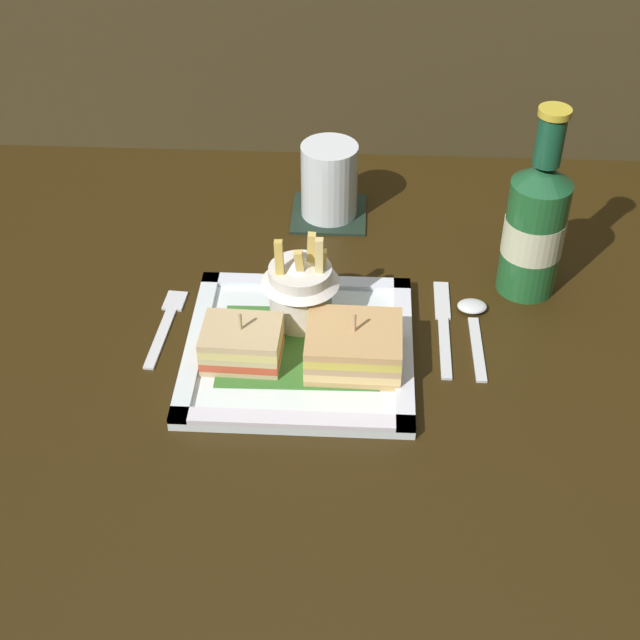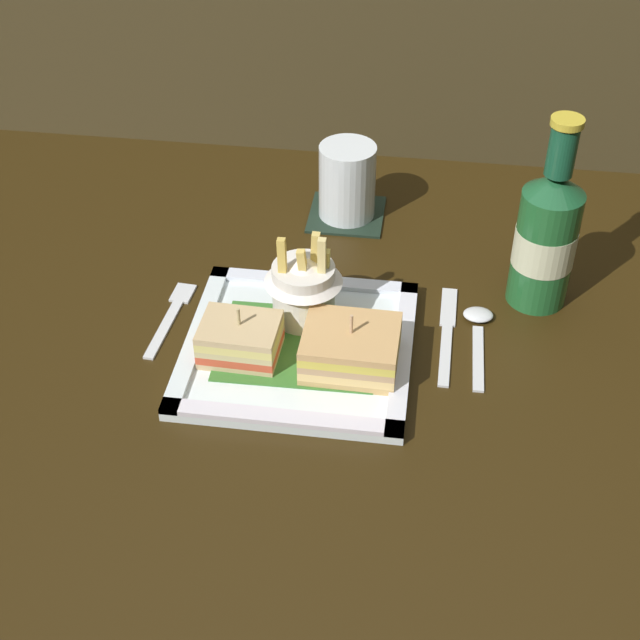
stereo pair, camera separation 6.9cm
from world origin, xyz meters
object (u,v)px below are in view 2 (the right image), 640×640
(sandwich_half_left, at_px, (240,339))
(fries_cup, at_px, (304,283))
(square_plate, at_px, (299,348))
(spoon, at_px, (478,327))
(sandwich_half_right, at_px, (351,349))
(fork, at_px, (172,314))
(dining_table, at_px, (339,424))
(water_glass, at_px, (347,186))
(knife, at_px, (447,330))
(beer_bottle, at_px, (546,236))

(sandwich_half_left, distance_m, fries_cup, 0.10)
(square_plate, relative_size, fries_cup, 2.20)
(square_plate, height_order, spoon, square_plate)
(sandwich_half_right, relative_size, spoon, 0.74)
(sandwich_half_left, distance_m, fork, 0.12)
(dining_table, bearing_deg, fries_cup, 150.06)
(sandwich_half_right, height_order, spoon, sandwich_half_right)
(water_glass, relative_size, spoon, 0.72)
(sandwich_half_right, height_order, knife, sandwich_half_right)
(knife, bearing_deg, fries_cup, -176.63)
(fries_cup, xyz_separation_m, fork, (-0.16, -0.01, -0.06))
(dining_table, bearing_deg, square_plate, -152.29)
(knife, bearing_deg, sandwich_half_left, -159.72)
(fork, bearing_deg, sandwich_half_left, -34.41)
(beer_bottle, bearing_deg, fries_cup, -161.97)
(water_glass, relative_size, knife, 0.58)
(beer_bottle, relative_size, knife, 1.37)
(beer_bottle, height_order, knife, beer_bottle)
(sandwich_half_right, bearing_deg, fork, 162.98)
(dining_table, relative_size, fork, 9.89)
(beer_bottle, bearing_deg, square_plate, -152.73)
(fork, relative_size, knife, 0.81)
(square_plate, height_order, knife, square_plate)
(sandwich_half_left, height_order, knife, sandwich_half_left)
(dining_table, height_order, fork, fork)
(water_glass, xyz_separation_m, knife, (0.14, -0.23, -0.05))
(square_plate, height_order, beer_bottle, beer_bottle)
(water_glass, bearing_deg, spoon, -50.73)
(sandwich_half_left, bearing_deg, spoon, 19.21)
(sandwich_half_right, xyz_separation_m, water_glass, (-0.04, 0.31, 0.01))
(dining_table, distance_m, spoon, 0.21)
(square_plate, bearing_deg, fries_cup, 91.56)
(sandwich_half_left, xyz_separation_m, beer_bottle, (0.33, 0.16, 0.06))
(beer_bottle, distance_m, fork, 0.44)
(fork, distance_m, knife, 0.32)
(sandwich_half_left, bearing_deg, fries_cup, 51.00)
(square_plate, bearing_deg, spoon, 18.74)
(beer_bottle, bearing_deg, knife, -143.00)
(fork, bearing_deg, spoon, 3.74)
(water_glass, bearing_deg, knife, -57.61)
(beer_bottle, distance_m, water_glass, 0.29)
(spoon, bearing_deg, fries_cup, -175.07)
(fork, bearing_deg, dining_table, -5.77)
(dining_table, distance_m, sandwich_half_left, 0.20)
(beer_bottle, xyz_separation_m, spoon, (-0.07, -0.07, -0.09))
(dining_table, height_order, beer_bottle, beer_bottle)
(water_glass, height_order, knife, water_glass)
(fries_cup, distance_m, knife, 0.18)
(sandwich_half_left, distance_m, knife, 0.24)
(water_glass, bearing_deg, sandwich_half_right, -82.60)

